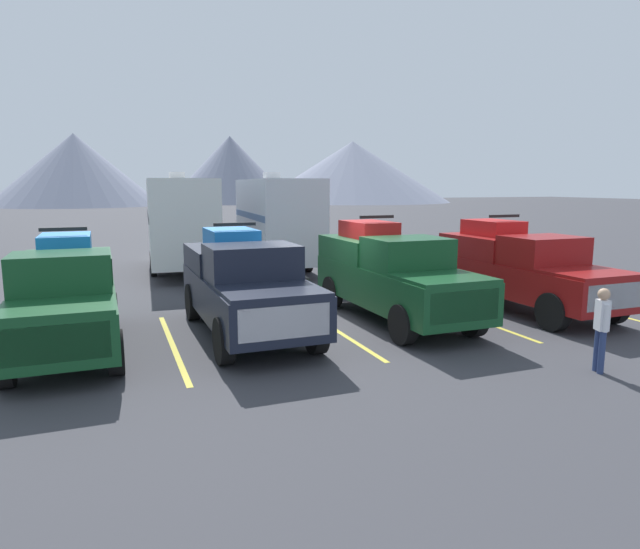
# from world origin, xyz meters

# --- Properties ---
(ground_plane) EXTENTS (240.00, 240.00, 0.00)m
(ground_plane) POSITION_xyz_m (0.00, 0.00, 0.00)
(ground_plane) COLOR #38383D
(pickup_truck_a) EXTENTS (2.12, 5.51, 2.55)m
(pickup_truck_a) POSITION_xyz_m (-5.92, -0.19, 1.17)
(pickup_truck_a) COLOR #144723
(pickup_truck_a) RESTS_ON ground
(pickup_truck_b) EXTENTS (2.25, 5.77, 2.55)m
(pickup_truck_b) POSITION_xyz_m (-2.09, -0.18, 1.19)
(pickup_truck_b) COLOR black
(pickup_truck_b) RESTS_ON ground
(pickup_truck_c) EXTENTS (2.17, 5.90, 2.66)m
(pickup_truck_c) POSITION_xyz_m (1.80, -0.17, 1.22)
(pickup_truck_c) COLOR #144723
(pickup_truck_c) RESTS_ON ground
(pickup_truck_d) EXTENTS (2.22, 5.77, 2.62)m
(pickup_truck_d) POSITION_xyz_m (5.74, -0.45, 1.20)
(pickup_truck_d) COLOR maroon
(pickup_truck_d) RESTS_ON ground
(lot_stripe_b) EXTENTS (0.12, 5.50, 0.01)m
(lot_stripe_b) POSITION_xyz_m (-3.83, -0.69, 0.00)
(lot_stripe_b) COLOR gold
(lot_stripe_b) RESTS_ON ground
(lot_stripe_c) EXTENTS (0.12, 5.50, 0.01)m
(lot_stripe_c) POSITION_xyz_m (0.00, -0.69, 0.00)
(lot_stripe_c) COLOR gold
(lot_stripe_c) RESTS_ON ground
(lot_stripe_d) EXTENTS (0.12, 5.50, 0.01)m
(lot_stripe_d) POSITION_xyz_m (3.83, -0.69, 0.00)
(lot_stripe_d) COLOR gold
(lot_stripe_d) RESTS_ON ground
(lot_stripe_e) EXTENTS (0.12, 5.50, 0.01)m
(lot_stripe_e) POSITION_xyz_m (7.66, -0.69, 0.00)
(lot_stripe_e) COLOR gold
(lot_stripe_e) RESTS_ON ground
(camper_trailer_a) EXTENTS (2.85, 8.36, 3.99)m
(camper_trailer_a) POSITION_xyz_m (-2.32, 9.91, 2.10)
(camper_trailer_a) COLOR white
(camper_trailer_a) RESTS_ON ground
(camper_trailer_b) EXTENTS (2.71, 7.68, 3.99)m
(camper_trailer_b) POSITION_xyz_m (1.42, 8.91, 2.10)
(camper_trailer_b) COLOR silver
(camper_trailer_b) RESTS_ON ground
(person_a) EXTENTS (0.25, 0.34, 1.60)m
(person_a) POSITION_xyz_m (3.43, -5.33, 0.92)
(person_a) COLOR navy
(person_a) RESTS_ON ground
(mountain_ridge) EXTENTS (134.52, 39.85, 12.73)m
(mountain_ridge) POSITION_xyz_m (3.63, 92.86, 6.18)
(mountain_ridge) COLOR gray
(mountain_ridge) RESTS_ON ground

